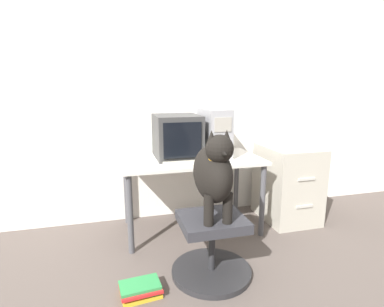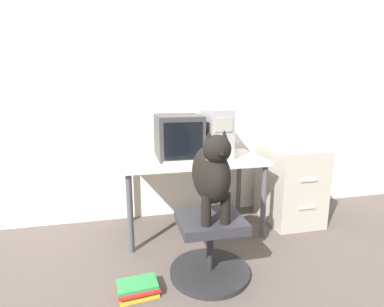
{
  "view_description": "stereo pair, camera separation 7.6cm",
  "coord_description": "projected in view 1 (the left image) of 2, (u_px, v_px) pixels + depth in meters",
  "views": [
    {
      "loc": [
        -0.7,
        -2.29,
        1.35
      ],
      "look_at": [
        -0.08,
        0.02,
        0.83
      ],
      "focal_mm": 28.0,
      "sensor_mm": 36.0,
      "label": 1
    },
    {
      "loc": [
        -0.62,
        -2.31,
        1.35
      ],
      "look_at": [
        -0.08,
        0.02,
        0.83
      ],
      "focal_mm": 28.0,
      "sensor_mm": 36.0,
      "label": 2
    }
  ],
  "objects": [
    {
      "name": "desk",
      "position": [
        191.0,
        167.0,
        2.82
      ],
      "size": [
        1.3,
        0.7,
        0.71
      ],
      "color": "silver",
      "rests_on": "ground_plane"
    },
    {
      "name": "computer_mouse",
      "position": [
        217.0,
        162.0,
        2.6
      ],
      "size": [
        0.06,
        0.04,
        0.03
      ],
      "color": "beige",
      "rests_on": "desk"
    },
    {
      "name": "crt_monitor",
      "position": [
        177.0,
        136.0,
        2.8
      ],
      "size": [
        0.41,
        0.47,
        0.4
      ],
      "color": "#383838",
      "rests_on": "desk"
    },
    {
      "name": "pc_tower",
      "position": [
        214.0,
        132.0,
        2.88
      ],
      "size": [
        0.21,
        0.5,
        0.45
      ],
      "color": "#99999E",
      "rests_on": "desk"
    },
    {
      "name": "filing_cabinet",
      "position": [
        287.0,
        183.0,
        3.11
      ],
      "size": [
        0.5,
        0.63,
        0.77
      ],
      "color": "#B7B2A3",
      "rests_on": "ground_plane"
    },
    {
      "name": "keyboard",
      "position": [
        188.0,
        164.0,
        2.54
      ],
      "size": [
        0.4,
        0.15,
        0.03
      ],
      "color": "beige",
      "rests_on": "desk"
    },
    {
      "name": "wall_back",
      "position": [
        181.0,
        94.0,
        3.07
      ],
      "size": [
        8.0,
        0.05,
        2.6
      ],
      "color": "white",
      "rests_on": "ground_plane"
    },
    {
      "name": "ground_plane",
      "position": [
        201.0,
        246.0,
        2.62
      ],
      "size": [
        12.0,
        12.0,
        0.0
      ],
      "primitive_type": "plane",
      "color": "#564C47"
    },
    {
      "name": "book_stack_floor",
      "position": [
        140.0,
        289.0,
        2.0
      ],
      "size": [
        0.29,
        0.22,
        0.08
      ],
      "color": "gold",
      "rests_on": "ground_plane"
    },
    {
      "name": "dog",
      "position": [
        214.0,
        172.0,
        2.05
      ],
      "size": [
        0.24,
        0.5,
        0.64
      ],
      "color": "black",
      "rests_on": "office_chair"
    },
    {
      "name": "office_chair",
      "position": [
        212.0,
        248.0,
        2.19
      ],
      "size": [
        0.59,
        0.59,
        0.46
      ],
      "color": "#262628",
      "rests_on": "ground_plane"
    }
  ]
}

